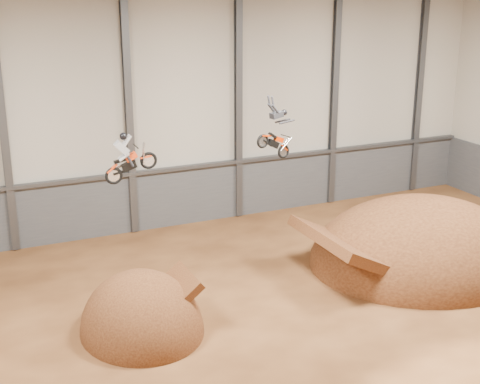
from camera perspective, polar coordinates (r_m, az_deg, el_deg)
name	(u,v)px	position (r m, az deg, el deg)	size (l,w,h in m)	color
floor	(312,336)	(28.38, 6.15, -12.13)	(40.00, 40.00, 0.00)	#502C15
back_wall	(184,109)	(38.94, -4.78, 7.11)	(40.00, 0.10, 14.00)	beige
lower_band_back	(187,196)	(40.13, -4.54, -0.30)	(39.80, 0.18, 3.50)	#4F5156
steel_rail	(187,167)	(39.48, -4.53, 2.12)	(39.80, 0.35, 0.20)	#47494F
steel_column_1	(3,124)	(36.68, -19.59, 5.51)	(0.40, 0.36, 13.90)	#47494F
steel_column_2	(129,114)	(37.79, -9.46, 6.61)	(0.40, 0.36, 13.90)	#47494F
steel_column_3	(238,105)	(39.99, -0.14, 7.44)	(0.40, 0.36, 13.90)	#47494F
steel_column_4	(334,97)	(43.11, 8.04, 8.01)	(0.40, 0.36, 13.90)	#47494F
steel_column_5	(419,90)	(46.98, 15.02, 8.37)	(0.40, 0.36, 13.90)	#47494F
takeoff_ramp	(142,331)	(28.91, -8.34, -11.63)	(5.10, 5.88, 5.10)	#422110
landing_ramp	(419,262)	(36.25, 15.03, -5.83)	(11.76, 10.40, 6.79)	#422110
fmx_rider_a	(133,152)	(29.22, -9.10, 3.42)	(2.39, 0.91, 2.16)	#ED4013
fmx_rider_b	(271,128)	(29.51, 2.66, 5.47)	(2.62, 0.75, 2.25)	red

